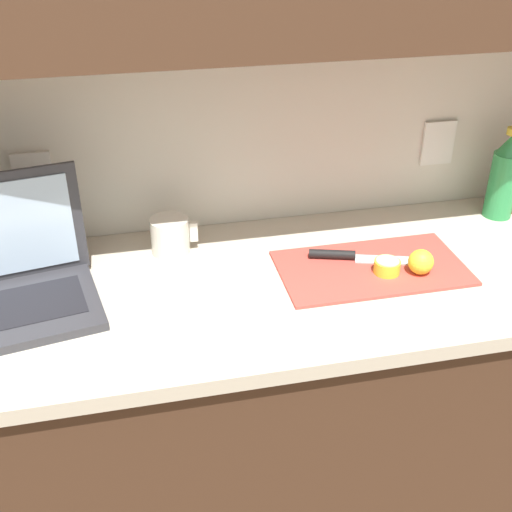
# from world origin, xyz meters

# --- Properties ---
(counter_unit) EXTENTS (2.53, 0.61, 0.93)m
(counter_unit) POSITION_xyz_m (-0.02, 0.00, 0.47)
(counter_unit) COLOR #472D1E
(counter_unit) RESTS_ON ground_plane
(laptop) EXTENTS (0.38, 0.31, 0.27)m
(laptop) POSITION_xyz_m (-0.35, 0.04, 0.99)
(laptop) COLOR #333338
(laptop) RESTS_ON counter_unit
(cutting_board) EXTENTS (0.44, 0.24, 0.01)m
(cutting_board) POSITION_xyz_m (0.45, -0.00, 0.93)
(cutting_board) COLOR #D1473D
(cutting_board) RESTS_ON counter_unit
(knife) EXTENTS (0.27, 0.11, 0.02)m
(knife) POSITION_xyz_m (0.40, 0.05, 0.94)
(knife) COLOR silver
(knife) RESTS_ON cutting_board
(lemon_half_cut) EXTENTS (0.06, 0.06, 0.03)m
(lemon_half_cut) POSITION_xyz_m (0.48, -0.03, 0.95)
(lemon_half_cut) COLOR yellow
(lemon_half_cut) RESTS_ON cutting_board
(lemon_whole_beside) EXTENTS (0.06, 0.06, 0.06)m
(lemon_whole_beside) POSITION_xyz_m (0.55, -0.05, 0.97)
(lemon_whole_beside) COLOR yellow
(lemon_whole_beside) RESTS_ON cutting_board
(bottle_green_soda) EXTENTS (0.08, 0.08, 0.25)m
(bottle_green_soda) POSITION_xyz_m (0.89, 0.19, 1.04)
(bottle_green_soda) COLOR #2D934C
(bottle_green_soda) RESTS_ON counter_unit
(measuring_cup) EXTENTS (0.11, 0.09, 0.09)m
(measuring_cup) POSITION_xyz_m (0.00, 0.18, 0.97)
(measuring_cup) COLOR silver
(measuring_cup) RESTS_ON counter_unit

